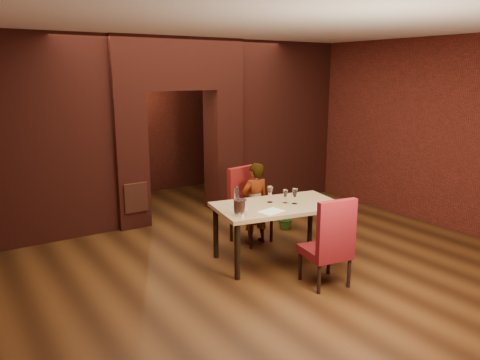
# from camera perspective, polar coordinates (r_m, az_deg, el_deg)

# --- Properties ---
(floor) EXTENTS (8.00, 8.00, 0.00)m
(floor) POSITION_cam_1_polar(r_m,az_deg,el_deg) (7.17, -0.15, -8.33)
(floor) COLOR #452711
(floor) RESTS_ON ground
(ceiling) EXTENTS (7.00, 8.00, 0.04)m
(ceiling) POSITION_cam_1_polar(r_m,az_deg,el_deg) (6.70, -0.17, 18.08)
(ceiling) COLOR silver
(ceiling) RESTS_ON ground
(wall_back) EXTENTS (7.00, 0.04, 3.20)m
(wall_back) POSITION_cam_1_polar(r_m,az_deg,el_deg) (10.31, -12.50, 7.09)
(wall_back) COLOR maroon
(wall_back) RESTS_ON ground
(wall_right) EXTENTS (0.04, 8.00, 3.20)m
(wall_right) POSITION_cam_1_polar(r_m,az_deg,el_deg) (9.13, 18.66, 5.99)
(wall_right) COLOR maroon
(wall_right) RESTS_ON ground
(pillar_left) EXTENTS (0.55, 0.55, 2.30)m
(pillar_left) POSITION_cam_1_polar(r_m,az_deg,el_deg) (8.19, -13.51, 2.39)
(pillar_left) COLOR maroon
(pillar_left) RESTS_ON ground
(pillar_right) EXTENTS (0.55, 0.55, 2.30)m
(pillar_right) POSITION_cam_1_polar(r_m,az_deg,el_deg) (9.00, -2.06, 3.67)
(pillar_right) COLOR maroon
(pillar_right) RESTS_ON ground
(lintel) EXTENTS (2.45, 0.55, 0.90)m
(lintel) POSITION_cam_1_polar(r_m,az_deg,el_deg) (8.43, -7.85, 13.85)
(lintel) COLOR maroon
(lintel) RESTS_ON ground
(wing_wall_left) EXTENTS (2.28, 0.35, 3.20)m
(wing_wall_left) POSITION_cam_1_polar(r_m,az_deg,el_deg) (7.77, -23.54, 4.47)
(wing_wall_left) COLOR maroon
(wing_wall_left) RESTS_ON ground
(wing_wall_right) EXTENTS (2.28, 0.35, 3.20)m
(wing_wall_right) POSITION_cam_1_polar(r_m,az_deg,el_deg) (9.74, 5.09, 7.01)
(wing_wall_right) COLOR maroon
(wing_wall_right) RESTS_ON ground
(vent_panel) EXTENTS (0.40, 0.03, 0.50)m
(vent_panel) POSITION_cam_1_polar(r_m,az_deg,el_deg) (8.05, -12.56, -2.13)
(vent_panel) COLOR brown
(vent_panel) RESTS_ON ground
(rear_door) EXTENTS (0.90, 0.08, 2.10)m
(rear_door) POSITION_cam_1_polar(r_m,az_deg,el_deg) (10.19, -14.33, 3.80)
(rear_door) COLOR black
(rear_door) RESTS_ON ground
(rear_door_frame) EXTENTS (1.02, 0.04, 2.22)m
(rear_door_frame) POSITION_cam_1_polar(r_m,az_deg,el_deg) (10.15, -14.25, 3.77)
(rear_door_frame) COLOR black
(rear_door_frame) RESTS_ON ground
(dining_table) EXTENTS (1.88, 1.27, 0.81)m
(dining_table) POSITION_cam_1_polar(r_m,az_deg,el_deg) (6.66, 4.58, -6.33)
(dining_table) COLOR tan
(dining_table) RESTS_ON ground
(chair_far) EXTENTS (0.61, 0.61, 1.17)m
(chair_far) POSITION_cam_1_polar(r_m,az_deg,el_deg) (7.27, 1.39, -3.15)
(chair_far) COLOR maroon
(chair_far) RESTS_ON ground
(chair_near) EXTENTS (0.60, 0.60, 1.14)m
(chair_near) POSITION_cam_1_polar(r_m,az_deg,el_deg) (5.94, 10.36, -7.27)
(chair_near) COLOR maroon
(chair_near) RESTS_ON ground
(person_seated) EXTENTS (0.48, 0.33, 1.28)m
(person_seated) POSITION_cam_1_polar(r_m,az_deg,el_deg) (7.20, 1.83, -2.87)
(person_seated) COLOR silver
(person_seated) RESTS_ON ground
(wine_glass_a) EXTENTS (0.09, 0.09, 0.23)m
(wine_glass_a) POSITION_cam_1_polar(r_m,az_deg,el_deg) (6.60, 3.67, -1.78)
(wine_glass_a) COLOR white
(wine_glass_a) RESTS_ON dining_table
(wine_glass_b) EXTENTS (0.08, 0.08, 0.19)m
(wine_glass_b) POSITION_cam_1_polar(r_m,az_deg,el_deg) (6.59, 5.54, -2.00)
(wine_glass_b) COLOR white
(wine_glass_b) RESTS_ON dining_table
(wine_glass_c) EXTENTS (0.09, 0.09, 0.22)m
(wine_glass_c) POSITION_cam_1_polar(r_m,az_deg,el_deg) (6.56, 6.68, -1.99)
(wine_glass_c) COLOR white
(wine_glass_c) RESTS_ON dining_table
(tasting_sheet) EXTENTS (0.35, 0.29, 0.00)m
(tasting_sheet) POSITION_cam_1_polar(r_m,az_deg,el_deg) (6.20, 3.85, -3.84)
(tasting_sheet) COLOR white
(tasting_sheet) RESTS_ON dining_table
(wine_bucket) EXTENTS (0.17, 0.17, 0.21)m
(wine_bucket) POSITION_cam_1_polar(r_m,az_deg,el_deg) (5.99, 0.03, -3.38)
(wine_bucket) COLOR silver
(wine_bucket) RESTS_ON dining_table
(water_bottle) EXTENTS (0.07, 0.07, 0.29)m
(water_bottle) POSITION_cam_1_polar(r_m,az_deg,el_deg) (6.34, -0.43, -2.06)
(water_bottle) COLOR white
(water_bottle) RESTS_ON dining_table
(potted_plant) EXTENTS (0.49, 0.49, 0.41)m
(potted_plant) POSITION_cam_1_polar(r_m,az_deg,el_deg) (8.01, 5.49, -4.49)
(potted_plant) COLOR #346B25
(potted_plant) RESTS_ON ground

